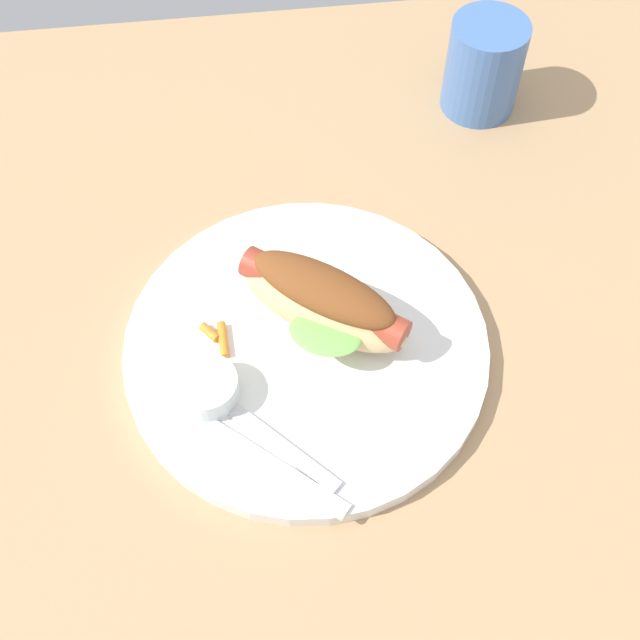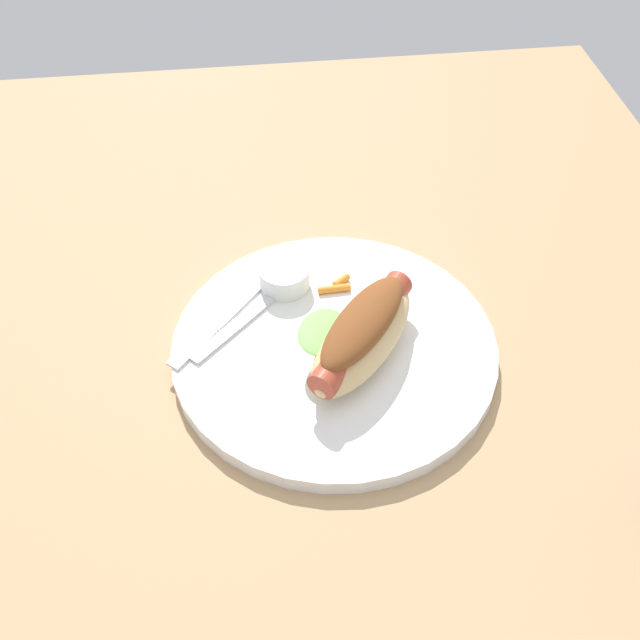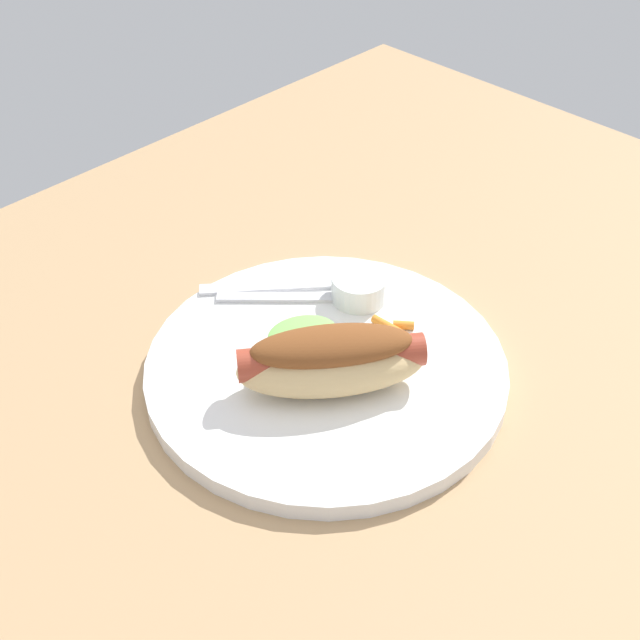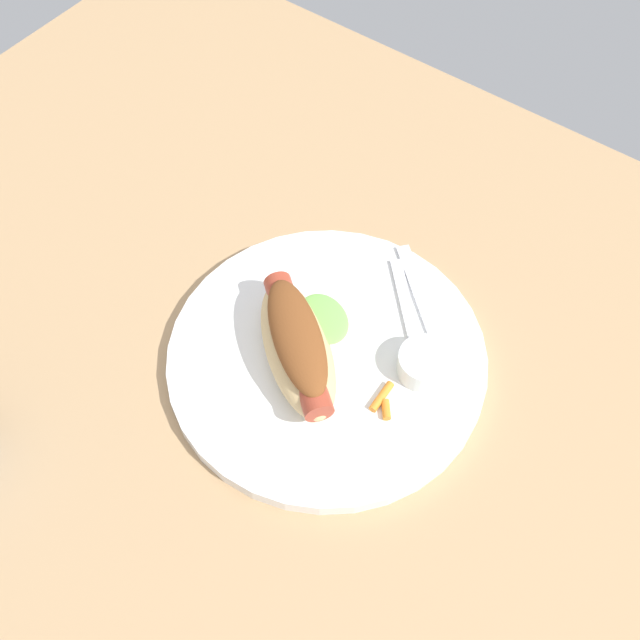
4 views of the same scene
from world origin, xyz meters
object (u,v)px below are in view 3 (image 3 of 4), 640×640
at_px(sauce_ramekin, 359,288).
at_px(fork, 297,298).
at_px(carrot_garnish, 394,326).
at_px(plate, 326,369).
at_px(hot_dog, 331,359).
at_px(knife, 284,286).

xyz_separation_m(sauce_ramekin, fork, (0.04, -0.04, -0.01)).
bearing_deg(sauce_ramekin, carrot_garnish, 77.83).
bearing_deg(plate, hot_dog, 51.66).
distance_m(hot_dog, fork, 0.12).
bearing_deg(sauce_ramekin, plate, 25.15).
height_order(fork, carrot_garnish, carrot_garnish).
relative_size(hot_dog, knife, 1.00).
distance_m(fork, carrot_garnish, 0.10).
height_order(plate, fork, fork).
distance_m(hot_dog, sauce_ramekin, 0.12).
xyz_separation_m(hot_dog, knife, (-0.06, -0.12, -0.03)).
xyz_separation_m(fork, knife, (-0.00, -0.02, -0.00)).
height_order(hot_dog, fork, hot_dog).
xyz_separation_m(hot_dog, carrot_garnish, (-0.09, -0.01, -0.03)).
bearing_deg(plate, fork, -118.45).
xyz_separation_m(knife, carrot_garnish, (-0.03, 0.11, 0.00)).
xyz_separation_m(plate, carrot_garnish, (-0.07, 0.01, 0.01)).
height_order(plate, carrot_garnish, carrot_garnish).
xyz_separation_m(hot_dog, fork, (-0.06, -0.10, -0.03)).
relative_size(sauce_ramekin, knife, 0.33).
relative_size(plate, hot_dog, 1.94).
relative_size(hot_dog, sauce_ramekin, 3.08).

